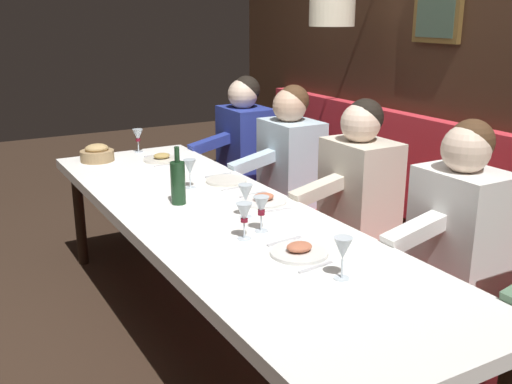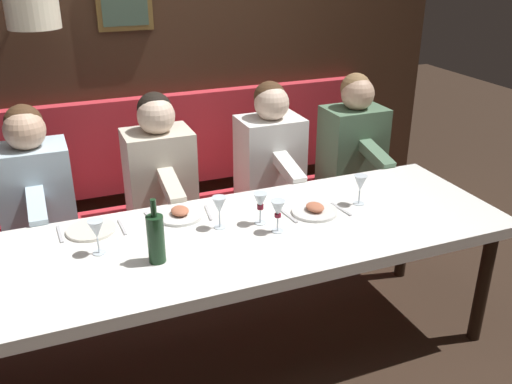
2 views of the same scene
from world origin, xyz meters
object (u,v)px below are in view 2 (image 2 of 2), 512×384
dining_table (203,251)px  wine_bottle (156,238)px  wine_glass_5 (360,184)px  diner_nearest (354,136)px  wine_glass_3 (96,230)px  diner_near (270,147)px  diner_middle (159,163)px  diner_far (33,180)px  wine_glass_4 (219,206)px  wine_glass_1 (260,202)px  wine_glass_2 (278,210)px

dining_table → wine_bottle: (-0.11, 0.24, 0.17)m
wine_glass_5 → diner_nearest: bearing=-29.0°
dining_table → wine_glass_3: bearing=82.7°
dining_table → diner_near: size_ratio=3.90×
diner_near → wine_glass_5: size_ratio=4.82×
diner_middle → diner_far: 0.71m
diner_near → wine_bottle: 1.38m
wine_glass_5 → wine_bottle: 1.15m
wine_glass_3 → wine_glass_4: same height
dining_table → diner_nearest: bearing=-56.7°
diner_far → wine_glass_3: size_ratio=4.82×
diner_middle → dining_table: bearing=-179.9°
diner_near → diner_nearest: bearing=-90.0°
diner_far → diner_nearest: bearing=-90.0°
diner_nearest → diner_middle: (0.00, 1.35, 0.00)m
diner_far → wine_glass_5: 1.80m
dining_table → wine_glass_1: size_ratio=18.80×
wine_glass_2 → wine_glass_5: 0.55m
diner_middle → wine_bottle: (-0.99, 0.24, 0.04)m
diner_nearest → diner_far: 2.05m
diner_near → wine_glass_5: bearing=-168.3°
diner_far → wine_bottle: 1.09m
diner_nearest → wine_bottle: size_ratio=2.64×
diner_near → diner_far: same height
wine_glass_2 → wine_glass_3: bearing=82.4°
diner_far → wine_bottle: size_ratio=2.64×
wine_glass_3 → diner_near: bearing=-55.5°
dining_table → wine_glass_2: wine_glass_2 is taller
wine_glass_3 → wine_glass_4: 0.59m
dining_table → wine_glass_2: 0.41m
dining_table → wine_glass_1: wine_glass_1 is taller
dining_table → wine_bottle: 0.31m
wine_glass_1 → wine_glass_4: size_ratio=1.00×
dining_table → wine_glass_3: size_ratio=18.80×
diner_far → wine_glass_5: diner_far is taller
dining_table → wine_glass_2: bearing=-97.9°
wine_glass_3 → wine_bottle: wine_bottle is taller
dining_table → diner_middle: diner_middle is taller
diner_nearest → wine_glass_4: bearing=122.7°
wine_glass_2 → wine_glass_3: size_ratio=1.00×
wine_glass_5 → diner_far: bearing=63.2°
diner_near → wine_bottle: diner_near is taller
wine_glass_1 → wine_bottle: wine_bottle is taller
diner_near → wine_glass_4: size_ratio=4.82×
wine_glass_3 → wine_glass_5: (0.01, -1.36, 0.00)m
diner_nearest → wine_glass_5: diner_nearest is taller
wine_bottle → wine_glass_5: bearing=-81.1°
wine_glass_2 → wine_glass_5: same height
diner_near → diner_middle: 0.73m
diner_nearest → wine_bottle: 1.87m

